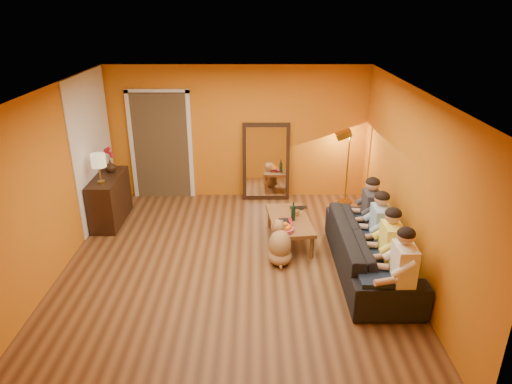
{
  "coord_description": "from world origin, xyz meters",
  "views": [
    {
      "loc": [
        0.34,
        -5.85,
        3.65
      ],
      "look_at": [
        0.35,
        0.5,
        1.0
      ],
      "focal_mm": 32.0,
      "sensor_mm": 36.0,
      "label": 1
    }
  ],
  "objects_px": {
    "mirror_frame": "(266,162)",
    "person_far_left": "(402,273)",
    "person_mid_left": "(390,250)",
    "floor_lamp": "(347,168)",
    "tumbler": "(297,213)",
    "sofa": "(371,250)",
    "dog": "(280,242)",
    "wine_bottle": "(293,211)",
    "person_mid_right": "(380,231)",
    "laptop": "(299,209)",
    "coffee_table": "(289,230)",
    "person_far_right": "(371,214)",
    "table_lamp": "(99,169)",
    "vase": "(110,166)",
    "sideboard": "(110,199)"
  },
  "relations": [
    {
      "from": "person_far_left",
      "to": "person_mid_left",
      "type": "distance_m",
      "value": 0.55
    },
    {
      "from": "person_mid_right",
      "to": "mirror_frame",
      "type": "bearing_deg",
      "value": 120.77
    },
    {
      "from": "laptop",
      "to": "dog",
      "type": "bearing_deg",
      "value": -114.09
    },
    {
      "from": "person_far_right",
      "to": "vase",
      "type": "xyz_separation_m",
      "value": [
        -4.37,
        1.27,
        0.35
      ]
    },
    {
      "from": "sofa",
      "to": "wine_bottle",
      "type": "height_order",
      "value": "wine_bottle"
    },
    {
      "from": "wine_bottle",
      "to": "tumbler",
      "type": "distance_m",
      "value": 0.21
    },
    {
      "from": "floor_lamp",
      "to": "laptop",
      "type": "distance_m",
      "value": 1.63
    },
    {
      "from": "sideboard",
      "to": "vase",
      "type": "distance_m",
      "value": 0.59
    },
    {
      "from": "laptop",
      "to": "vase",
      "type": "xyz_separation_m",
      "value": [
        -3.32,
        0.68,
        0.52
      ]
    },
    {
      "from": "wine_bottle",
      "to": "tumbler",
      "type": "xyz_separation_m",
      "value": [
        0.07,
        0.17,
        -0.11
      ]
    },
    {
      "from": "tumbler",
      "to": "sideboard",
      "type": "bearing_deg",
      "value": 168.57
    },
    {
      "from": "sideboard",
      "to": "wine_bottle",
      "type": "height_order",
      "value": "sideboard"
    },
    {
      "from": "mirror_frame",
      "to": "coffee_table",
      "type": "distance_m",
      "value": 1.97
    },
    {
      "from": "wine_bottle",
      "to": "vase",
      "type": "height_order",
      "value": "vase"
    },
    {
      "from": "sideboard",
      "to": "person_mid_left",
      "type": "height_order",
      "value": "person_mid_left"
    },
    {
      "from": "dog",
      "to": "laptop",
      "type": "relative_size",
      "value": 2.24
    },
    {
      "from": "sofa",
      "to": "person_far_left",
      "type": "height_order",
      "value": "person_far_left"
    },
    {
      "from": "mirror_frame",
      "to": "person_mid_left",
      "type": "bearing_deg",
      "value": -63.75
    },
    {
      "from": "mirror_frame",
      "to": "person_far_left",
      "type": "bearing_deg",
      "value": -67.17
    },
    {
      "from": "sofa",
      "to": "person_far_right",
      "type": "distance_m",
      "value": 0.71
    },
    {
      "from": "coffee_table",
      "to": "person_mid_left",
      "type": "height_order",
      "value": "person_mid_left"
    },
    {
      "from": "dog",
      "to": "person_far_right",
      "type": "xyz_separation_m",
      "value": [
        1.42,
        0.37,
        0.28
      ]
    },
    {
      "from": "laptop",
      "to": "vase",
      "type": "bearing_deg",
      "value": 164.98
    },
    {
      "from": "floor_lamp",
      "to": "person_far_right",
      "type": "xyz_separation_m",
      "value": [
        0.03,
        -1.82,
        -0.11
      ]
    },
    {
      "from": "dog",
      "to": "person_far_right",
      "type": "distance_m",
      "value": 1.49
    },
    {
      "from": "dog",
      "to": "coffee_table",
      "type": "bearing_deg",
      "value": 90.82
    },
    {
      "from": "person_mid_left",
      "to": "coffee_table",
      "type": "bearing_deg",
      "value": 132.54
    },
    {
      "from": "mirror_frame",
      "to": "person_mid_right",
      "type": "bearing_deg",
      "value": -59.23
    },
    {
      "from": "floor_lamp",
      "to": "person_mid_left",
      "type": "xyz_separation_m",
      "value": [
        0.03,
        -2.92,
        -0.11
      ]
    },
    {
      "from": "mirror_frame",
      "to": "tumbler",
      "type": "height_order",
      "value": "mirror_frame"
    },
    {
      "from": "sideboard",
      "to": "person_mid_right",
      "type": "bearing_deg",
      "value": -19.81
    },
    {
      "from": "coffee_table",
      "to": "table_lamp",
      "type": "bearing_deg",
      "value": 164.76
    },
    {
      "from": "floor_lamp",
      "to": "person_mid_left",
      "type": "bearing_deg",
      "value": -89.81
    },
    {
      "from": "floor_lamp",
      "to": "laptop",
      "type": "height_order",
      "value": "floor_lamp"
    },
    {
      "from": "dog",
      "to": "tumbler",
      "type": "distance_m",
      "value": 0.81
    },
    {
      "from": "wine_bottle",
      "to": "person_far_left",
      "type": "bearing_deg",
      "value": -57.3
    },
    {
      "from": "mirror_frame",
      "to": "person_mid_left",
      "type": "relative_size",
      "value": 1.25
    },
    {
      "from": "sideboard",
      "to": "laptop",
      "type": "xyz_separation_m",
      "value": [
        3.32,
        -0.43,
        0.01
      ]
    },
    {
      "from": "dog",
      "to": "person_mid_right",
      "type": "xyz_separation_m",
      "value": [
        1.42,
        -0.18,
        0.28
      ]
    },
    {
      "from": "table_lamp",
      "to": "laptop",
      "type": "height_order",
      "value": "table_lamp"
    },
    {
      "from": "wine_bottle",
      "to": "vase",
      "type": "xyz_separation_m",
      "value": [
        -3.19,
        1.08,
        0.38
      ]
    },
    {
      "from": "sofa",
      "to": "person_mid_right",
      "type": "height_order",
      "value": "person_mid_right"
    },
    {
      "from": "sideboard",
      "to": "person_mid_left",
      "type": "xyz_separation_m",
      "value": [
        4.37,
        -2.12,
        0.18
      ]
    },
    {
      "from": "dog",
      "to": "laptop",
      "type": "bearing_deg",
      "value": 86.78
    },
    {
      "from": "mirror_frame",
      "to": "person_mid_left",
      "type": "height_order",
      "value": "mirror_frame"
    },
    {
      "from": "person_mid_left",
      "to": "laptop",
      "type": "relative_size",
      "value": 4.13
    },
    {
      "from": "person_far_left",
      "to": "person_mid_left",
      "type": "bearing_deg",
      "value": 90.0
    },
    {
      "from": "wine_bottle",
      "to": "sideboard",
      "type": "bearing_deg",
      "value": 165.42
    },
    {
      "from": "tumbler",
      "to": "laptop",
      "type": "relative_size",
      "value": 0.34
    },
    {
      "from": "sofa",
      "to": "dog",
      "type": "xyz_separation_m",
      "value": [
        -1.29,
        0.28,
        -0.02
      ]
    }
  ]
}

